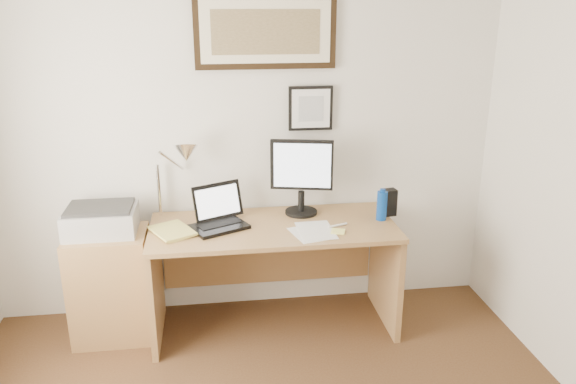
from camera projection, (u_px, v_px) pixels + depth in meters
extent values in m
cube|color=white|center=(245.00, 138.00, 3.83)|extent=(3.50, 0.02, 2.50)
cube|color=olive|center=(111.00, 285.00, 3.69)|extent=(0.50, 0.40, 0.73)
cylinder|color=#0B3A94|center=(382.00, 206.00, 3.72)|extent=(0.07, 0.07, 0.20)
cylinder|color=#0B3A94|center=(383.00, 190.00, 3.69)|extent=(0.04, 0.04, 0.02)
cube|color=black|center=(390.00, 202.00, 3.81)|extent=(0.09, 0.08, 0.18)
cube|color=white|center=(309.00, 234.00, 3.52)|extent=(0.25, 0.31, 0.00)
cube|color=white|center=(316.00, 230.00, 3.57)|extent=(0.23, 0.32, 0.00)
cube|color=#FFFD78|center=(338.00, 231.00, 3.54)|extent=(0.11, 0.11, 0.01)
cylinder|color=white|center=(338.00, 225.00, 3.64)|extent=(0.14, 0.06, 0.02)
imported|color=#DDD368|center=(156.00, 235.00, 3.47)|extent=(0.33, 0.36, 0.02)
cube|color=olive|center=(273.00, 227.00, 3.66)|extent=(1.60, 0.70, 0.03)
cube|color=olive|center=(156.00, 287.00, 3.68)|extent=(0.04, 0.65, 0.72)
cube|color=olive|center=(385.00, 272.00, 3.88)|extent=(0.04, 0.65, 0.72)
cube|color=olive|center=(268.00, 247.00, 4.06)|extent=(1.50, 0.03, 0.55)
cube|color=black|center=(219.00, 227.00, 3.60)|extent=(0.41, 0.36, 0.02)
cube|color=black|center=(219.00, 223.00, 3.63)|extent=(0.31, 0.24, 0.00)
cube|color=black|center=(218.00, 201.00, 3.69)|extent=(0.34, 0.21, 0.23)
cube|color=white|center=(218.00, 201.00, 3.68)|extent=(0.29, 0.18, 0.18)
cylinder|color=black|center=(301.00, 212.00, 3.86)|extent=(0.22, 0.22, 0.02)
cylinder|color=black|center=(301.00, 201.00, 3.84)|extent=(0.04, 0.04, 0.14)
cube|color=black|center=(302.00, 165.00, 3.75)|extent=(0.42, 0.13, 0.34)
cube|color=silver|center=(302.00, 166.00, 3.73)|extent=(0.37, 0.09, 0.30)
cube|color=#A8A8AA|center=(101.00, 221.00, 3.57)|extent=(0.44, 0.34, 0.16)
cube|color=#2F2F2F|center=(100.00, 208.00, 3.54)|extent=(0.40, 0.30, 0.02)
cylinder|color=silver|center=(159.00, 190.00, 3.78)|extent=(0.02, 0.02, 0.36)
cylinder|color=silver|center=(171.00, 161.00, 3.66)|extent=(0.15, 0.23, 0.19)
cone|color=silver|center=(186.00, 153.00, 3.60)|extent=(0.16, 0.18, 0.15)
cube|color=black|center=(266.00, 32.00, 3.60)|extent=(0.92, 0.03, 0.47)
cube|color=#F5ECCD|center=(266.00, 32.00, 3.58)|extent=(0.84, 0.01, 0.39)
cube|color=brown|center=(266.00, 32.00, 3.58)|extent=(0.70, 0.00, 0.28)
cube|color=black|center=(311.00, 108.00, 3.80)|extent=(0.30, 0.02, 0.30)
cube|color=white|center=(311.00, 109.00, 3.78)|extent=(0.26, 0.00, 0.26)
cube|color=#ABB0B5|center=(311.00, 109.00, 3.78)|extent=(0.17, 0.00, 0.17)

